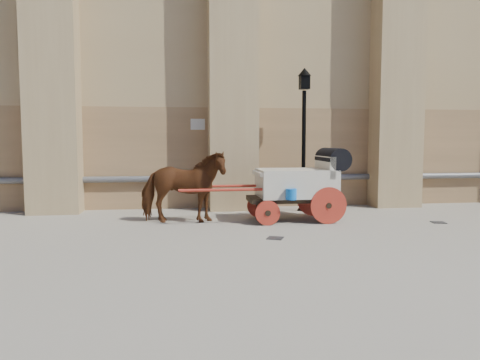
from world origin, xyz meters
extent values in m
plane|color=slate|center=(0.00, 0.00, 0.00)|extent=(90.00, 90.00, 0.00)
cube|color=#9C774F|center=(2.00, 4.15, 1.50)|extent=(44.00, 0.35, 3.00)
cylinder|color=#59595B|center=(2.00, 3.88, 0.90)|extent=(42.00, 0.18, 0.18)
cube|color=beige|center=(-2.00, 3.97, 2.50)|extent=(0.42, 0.04, 0.32)
imported|color=#603112|center=(-2.49, 1.52, 0.89)|extent=(2.17, 1.13, 1.78)
cube|color=black|center=(0.26, 1.51, 0.55)|extent=(2.21, 1.01, 0.12)
cube|color=beige|center=(0.36, 1.51, 0.95)|extent=(1.91, 1.26, 0.70)
cube|color=beige|center=(1.11, 1.52, 1.36)|extent=(0.16, 1.26, 0.55)
cube|color=beige|center=(-0.50, 1.51, 1.20)|extent=(0.36, 1.11, 0.10)
cylinder|color=black|center=(1.31, 1.52, 1.56)|extent=(0.57, 1.26, 0.56)
cylinder|color=#AC2C1D|center=(1.01, 0.89, 0.45)|extent=(0.90, 0.06, 0.90)
cylinder|color=#AC2C1D|center=(1.01, 2.14, 0.45)|extent=(0.90, 0.06, 0.90)
cylinder|color=#AC2C1D|center=(-0.49, 0.89, 0.30)|extent=(0.60, 0.06, 0.60)
cylinder|color=#AC2C1D|center=(-0.50, 2.13, 0.30)|extent=(0.60, 0.06, 0.60)
cylinder|color=#AC2C1D|center=(-1.40, 1.05, 0.85)|extent=(2.41, 0.08, 0.07)
cylinder|color=#AC2C1D|center=(-1.40, 1.96, 0.85)|extent=(2.41, 0.08, 0.07)
cylinder|color=blue|center=(0.06, 0.81, 0.75)|extent=(0.26, 0.26, 0.26)
cylinder|color=black|center=(0.98, 3.06, 1.72)|extent=(0.11, 0.11, 3.43)
cone|color=black|center=(0.98, 3.06, 0.17)|extent=(0.34, 0.34, 0.34)
cube|color=black|center=(0.98, 3.06, 3.67)|extent=(0.27, 0.27, 0.40)
cone|color=black|center=(0.98, 3.06, 3.96)|extent=(0.38, 0.38, 0.23)
cube|color=black|center=(-0.62, -0.58, 0.01)|extent=(0.42, 0.42, 0.01)
cube|color=black|center=(3.77, 0.68, 0.01)|extent=(0.38, 0.38, 0.01)
camera|label=1|loc=(-2.65, -9.97, 2.05)|focal=35.00mm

